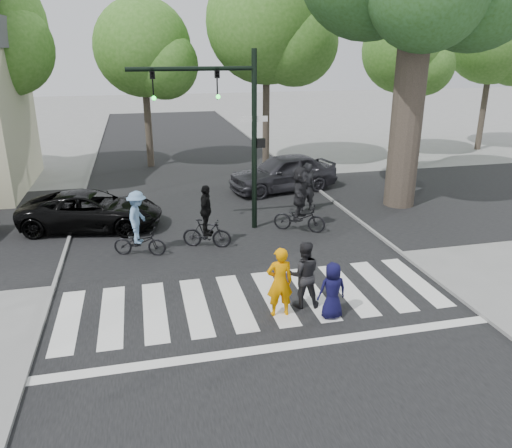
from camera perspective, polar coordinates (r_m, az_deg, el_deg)
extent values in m
plane|color=gray|center=(11.93, 1.00, -10.84)|extent=(120.00, 120.00, 0.00)
cube|color=black|center=(16.33, -3.33, -2.12)|extent=(10.00, 70.00, 0.01)
cube|color=black|center=(19.12, -4.92, 1.13)|extent=(70.00, 10.00, 0.01)
cube|color=gray|center=(16.30, -21.11, -3.35)|extent=(0.10, 70.00, 0.10)
cube|color=gray|center=(17.83, 12.86, -0.55)|extent=(0.10, 70.00, 0.10)
cube|color=silver|center=(12.66, -20.71, -10.28)|extent=(0.55, 3.00, 0.01)
cube|color=silver|center=(12.55, -16.12, -10.01)|extent=(0.55, 3.00, 0.01)
cube|color=silver|center=(12.51, -11.50, -9.68)|extent=(0.55, 3.00, 0.01)
cube|color=silver|center=(12.56, -6.88, -9.28)|extent=(0.55, 3.00, 0.01)
cube|color=silver|center=(12.68, -2.34, -8.84)|extent=(0.55, 3.00, 0.01)
cube|color=silver|center=(12.88, 2.07, -8.35)|extent=(0.55, 3.00, 0.01)
cube|color=silver|center=(13.16, 6.32, -7.83)|extent=(0.55, 3.00, 0.01)
cube|color=silver|center=(13.50, 10.36, -7.30)|extent=(0.55, 3.00, 0.01)
cube|color=silver|center=(13.91, 14.17, -6.77)|extent=(0.55, 3.00, 0.01)
cube|color=silver|center=(14.37, 17.74, -6.24)|extent=(0.55, 3.00, 0.01)
cube|color=silver|center=(10.94, 2.60, -13.90)|extent=(10.00, 0.30, 0.01)
cylinder|color=black|center=(16.87, -0.20, 9.22)|extent=(0.18, 0.18, 6.00)
cylinder|color=black|center=(16.27, -7.41, 17.19)|extent=(4.00, 0.14, 0.14)
imported|color=black|center=(16.40, -4.45, 15.73)|extent=(0.16, 0.20, 1.00)
sphere|color=#19E533|center=(16.31, -4.34, 14.30)|extent=(0.14, 0.14, 0.14)
imported|color=black|center=(16.20, -11.71, 15.35)|extent=(0.16, 0.20, 1.00)
sphere|color=#19E533|center=(16.12, -11.59, 13.91)|extent=(0.14, 0.14, 0.14)
cube|color=black|center=(16.92, 0.54, 9.25)|extent=(0.28, 0.18, 0.30)
cube|color=#FF660C|center=(16.94, 0.91, 9.26)|extent=(0.02, 0.14, 0.20)
cube|color=white|center=(16.74, -0.20, 11.91)|extent=(0.90, 0.04, 0.18)
cylinder|color=brown|center=(20.31, 16.87, 11.60)|extent=(1.20, 1.20, 7.00)
cylinder|color=brown|center=(20.14, 18.84, 19.94)|extent=(1.29, 1.74, 2.93)
sphere|color=#37701D|center=(25.34, -26.66, 17.52)|extent=(4.06, 4.06, 4.06)
cylinder|color=brown|center=(26.96, -12.31, 12.27)|extent=(0.36, 0.36, 5.60)
sphere|color=#37701D|center=(26.76, -12.83, 19.07)|extent=(4.80, 4.80, 4.80)
sphere|color=#37701D|center=(26.09, -10.45, 17.46)|extent=(3.36, 3.36, 3.36)
cylinder|color=brown|center=(26.43, 1.17, 13.79)|extent=(0.36, 0.36, 6.72)
sphere|color=#37701D|center=(26.32, 1.23, 22.13)|extent=(6.00, 6.00, 6.00)
sphere|color=#37701D|center=(25.76, 4.50, 20.00)|extent=(4.20, 4.20, 4.20)
cylinder|color=brown|center=(30.21, 15.99, 12.59)|extent=(0.36, 0.36, 5.46)
sphere|color=#37701D|center=(30.03, 16.57, 18.49)|extent=(4.60, 4.60, 4.60)
sphere|color=#37701D|center=(29.91, 18.69, 16.78)|extent=(3.22, 3.22, 3.22)
cylinder|color=brown|center=(33.96, 24.68, 12.89)|extent=(0.36, 0.36, 6.16)
sphere|color=#37701D|center=(33.83, 25.56, 18.78)|extent=(5.40, 5.40, 5.40)
imported|color=orange|center=(11.73, 2.73, -6.64)|extent=(0.65, 0.44, 1.72)
imported|color=#0E0C33|center=(11.83, 8.71, -7.53)|extent=(0.68, 0.45, 1.39)
imported|color=black|center=(12.17, 5.45, -5.75)|extent=(0.92, 0.77, 1.70)
imported|color=black|center=(15.61, -13.15, -2.05)|extent=(1.70, 1.00, 0.84)
imported|color=#678EB7|center=(15.34, -13.38, 0.75)|extent=(0.87, 1.17, 1.61)
imported|color=black|center=(15.87, -5.65, -1.06)|extent=(1.62, 0.94, 0.94)
imported|color=black|center=(15.62, -5.74, 1.55)|extent=(0.69, 1.02, 1.62)
imported|color=black|center=(17.24, 4.98, 0.69)|extent=(1.88, 1.43, 0.95)
imported|color=black|center=(16.97, 5.07, 3.59)|extent=(1.29, 1.73, 1.82)
imported|color=black|center=(18.28, -18.27, 1.48)|extent=(5.12, 3.07, 1.33)
imported|color=#303035|center=(22.08, 3.11, 5.90)|extent=(5.08, 2.86, 1.63)
imported|color=black|center=(19.29, 5.77, 4.21)|extent=(0.70, 0.47, 1.90)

